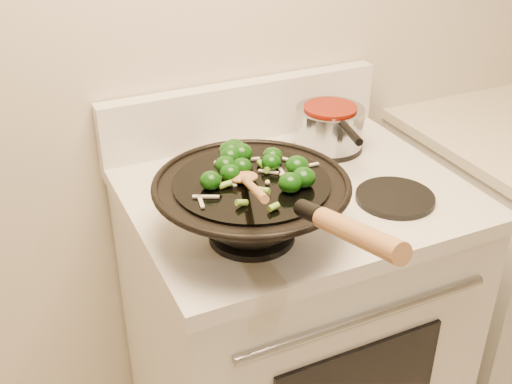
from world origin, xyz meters
name	(u,v)px	position (x,y,z in m)	size (l,w,h in m)	color
stove	(289,330)	(-0.09, 1.17, 0.47)	(0.78, 0.67, 1.08)	white
wok	(253,205)	(-0.27, 1.01, 1.00)	(0.40, 0.66, 0.25)	black
stirfry	(252,164)	(-0.25, 1.06, 1.07)	(0.29, 0.27, 0.04)	#0C3708
wooden_spoon	(249,183)	(-0.30, 0.96, 1.09)	(0.11, 0.26, 0.10)	#9B693D
saucepan	(330,126)	(0.09, 1.32, 0.99)	(0.18, 0.28, 0.10)	#989CA0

